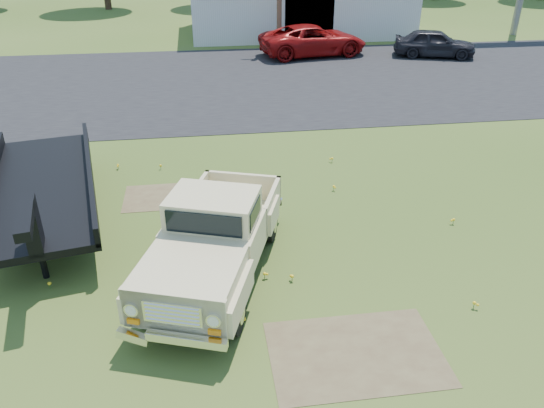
{
  "coord_description": "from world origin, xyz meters",
  "views": [
    {
      "loc": [
        -0.91,
        -9.63,
        6.65
      ],
      "look_at": [
        0.6,
        1.0,
        0.9
      ],
      "focal_mm": 35.0,
      "sensor_mm": 36.0,
      "label": 1
    }
  ],
  "objects_px": {
    "red_pickup": "(313,40)",
    "dark_sedan": "(435,43)",
    "vintage_pickup_truck": "(215,236)",
    "flatbed_trailer": "(41,182)"
  },
  "relations": [
    {
      "from": "vintage_pickup_truck",
      "to": "red_pickup",
      "type": "xyz_separation_m",
      "value": [
        6.34,
        20.14,
        -0.14
      ]
    },
    {
      "from": "flatbed_trailer",
      "to": "dark_sedan",
      "type": "distance_m",
      "value": 23.11
    },
    {
      "from": "flatbed_trailer",
      "to": "dark_sedan",
      "type": "bearing_deg",
      "value": 31.61
    },
    {
      "from": "flatbed_trailer",
      "to": "vintage_pickup_truck",
      "type": "bearing_deg",
      "value": -48.46
    },
    {
      "from": "red_pickup",
      "to": "dark_sedan",
      "type": "distance_m",
      "value": 6.63
    },
    {
      "from": "vintage_pickup_truck",
      "to": "red_pickup",
      "type": "relative_size",
      "value": 0.9
    },
    {
      "from": "red_pickup",
      "to": "dark_sedan",
      "type": "xyz_separation_m",
      "value": [
        6.5,
        -1.31,
        -0.08
      ]
    },
    {
      "from": "red_pickup",
      "to": "dark_sedan",
      "type": "relative_size",
      "value": 1.36
    },
    {
      "from": "vintage_pickup_truck",
      "to": "red_pickup",
      "type": "bearing_deg",
      "value": 91.53
    },
    {
      "from": "flatbed_trailer",
      "to": "dark_sedan",
      "type": "xyz_separation_m",
      "value": [
        16.96,
        15.7,
        -0.25
      ]
    }
  ]
}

